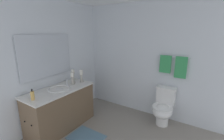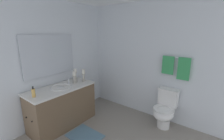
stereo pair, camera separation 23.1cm
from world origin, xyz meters
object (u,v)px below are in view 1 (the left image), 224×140
candle_holder_mid (72,78)px  bath_mat (86,137)px  towel_near_vanity (165,64)px  vanity_cabinet (61,108)px  sink_basin (60,91)px  candle_holder_tall (81,76)px  soap_bottle (32,95)px  candle_holder_short (73,76)px  toilet (163,108)px  towel_center (181,68)px  mirror (47,56)px  towel_bar (174,57)px

candle_holder_mid → bath_mat: (0.62, -0.33, -0.92)m
candle_holder_mid → towel_near_vanity: towel_near_vanity is taller
vanity_cabinet → sink_basin: size_ratio=3.24×
sink_basin → towel_near_vanity: bearing=40.9°
candle_holder_tall → soap_bottle: (-0.02, -1.07, -0.06)m
vanity_cabinet → candle_holder_tall: bearing=83.6°
vanity_cabinet → candle_holder_short: (-0.06, 0.41, 0.54)m
candle_holder_tall → toilet: bearing=21.4°
towel_center → vanity_cabinet: bearing=-143.8°
toilet → bath_mat: (-1.02, -1.15, -0.36)m
candle_holder_short → bath_mat: bearing=-30.8°
candle_holder_short → toilet: bearing=23.8°
mirror → candle_holder_tall: bearing=57.5°
toilet → candle_holder_short: bearing=-156.2°
candle_holder_tall → candle_holder_short: size_ratio=0.94×
candle_holder_tall → towel_center: (1.80, 0.83, 0.24)m
soap_bottle → towel_bar: (1.67, 1.91, 0.49)m
vanity_cabinet → toilet: bearing=35.1°
vanity_cabinet → bath_mat: size_ratio=2.17×
soap_bottle → vanity_cabinet: bearing=94.3°
towel_bar → towel_near_vanity: towel_near_vanity is taller
sink_basin → bath_mat: size_ratio=0.67×
candle_holder_short → sink_basin: bearing=-82.2°
bath_mat → candle_holder_mid: bearing=152.2°
bath_mat → towel_near_vanity: bearing=55.3°
vanity_cabinet → candle_holder_tall: (0.06, 0.53, 0.53)m
soap_bottle → towel_bar: size_ratio=0.31×
mirror → candle_holder_short: mirror is taller
towel_bar → towel_center: bearing=-7.1°
towel_near_vanity → bath_mat: 2.04m
sink_basin → towel_center: bearing=36.2°
towel_bar → towel_near_vanity: bearing=-172.9°
mirror → towel_near_vanity: 2.30m
candle_holder_tall → towel_bar: (1.65, 0.84, 0.43)m
mirror → candle_holder_mid: 0.64m
bath_mat → candle_holder_tall: bearing=136.7°
vanity_cabinet → bath_mat: vanity_cabinet is taller
towel_near_vanity → bath_mat: bearing=-124.7°
candle_holder_tall → candle_holder_short: 0.17m
vanity_cabinet → towel_bar: 2.40m
candle_holder_mid → bath_mat: size_ratio=0.41×
sink_basin → towel_bar: (1.71, 1.38, 0.60)m
candle_holder_short → towel_near_vanity: towel_near_vanity is taller
sink_basin → soap_bottle: (0.04, -0.53, 0.11)m
candle_holder_mid → candle_holder_short: bearing=128.9°
toilet → bath_mat: toilet is taller
candle_holder_mid → soap_bottle: bearing=-87.9°
candle_holder_short → vanity_cabinet: bearing=-82.2°
candle_holder_mid → towel_near_vanity: (1.56, 1.03, 0.28)m
sink_basin → soap_bottle: bearing=-85.7°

